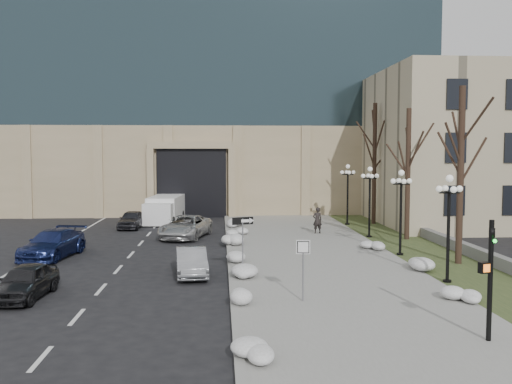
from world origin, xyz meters
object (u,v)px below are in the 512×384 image
(car_a, at_px, (25,281))
(car_e, at_px, (132,219))
(pedestrian, at_px, (317,220))
(traffic_signal, at_px, (489,283))
(lamppost_b, at_px, (401,201))
(lamppost_d, at_px, (348,186))
(box_truck, at_px, (165,210))
(keep_sign, at_px, (303,257))
(car_b, at_px, (191,262))
(one_way_sign, at_px, (246,228))
(lamppost_a, at_px, (449,214))
(lamppost_c, at_px, (370,192))
(car_c, at_px, (53,244))
(car_d, at_px, (185,227))

(car_a, relative_size, car_e, 1.01)
(car_e, relative_size, pedestrian, 2.17)
(car_a, distance_m, traffic_signal, 16.86)
(lamppost_b, height_order, lamppost_d, same)
(car_e, distance_m, pedestrian, 13.97)
(box_truck, xyz_separation_m, keep_sign, (7.62, -25.47, 0.78))
(car_a, bearing_deg, car_b, 34.89)
(one_way_sign, distance_m, lamppost_a, 8.84)
(keep_sign, distance_m, lamppost_c, 17.23)
(pedestrian, xyz_separation_m, lamppost_b, (3.15, -8.32, 2.05))
(box_truck, xyz_separation_m, lamppost_a, (14.33, -22.66, 2.06))
(car_e, height_order, lamppost_c, lamppost_c)
(car_b, height_order, car_e, car_e)
(car_c, distance_m, traffic_signal, 22.74)
(car_d, xyz_separation_m, lamppost_c, (12.13, -1.08, 2.32))
(car_a, distance_m, one_way_sign, 9.45)
(keep_sign, height_order, lamppost_b, lamppost_b)
(lamppost_c, bearing_deg, car_c, -163.51)
(car_d, bearing_deg, lamppost_b, -17.81)
(keep_sign, relative_size, lamppost_c, 0.51)
(car_d, relative_size, traffic_signal, 1.44)
(car_e, distance_m, traffic_signal, 30.47)
(pedestrian, relative_size, traffic_signal, 0.48)
(keep_sign, bearing_deg, one_way_sign, 119.74)
(car_b, height_order, pedestrian, pedestrian)
(one_way_sign, bearing_deg, car_a, -178.03)
(car_c, bearing_deg, car_d, 54.74)
(car_e, bearing_deg, lamppost_d, 5.58)
(one_way_sign, bearing_deg, lamppost_c, 35.51)
(car_c, xyz_separation_m, car_d, (6.76, 6.67, 0.00))
(traffic_signal, height_order, lamppost_b, lamppost_b)
(car_a, distance_m, lamppost_c, 22.67)
(lamppost_c, relative_size, lamppost_d, 1.00)
(car_c, bearing_deg, car_e, 88.31)
(car_e, xyz_separation_m, lamppost_a, (16.45, -19.10, 2.41))
(one_way_sign, xyz_separation_m, lamppost_c, (8.64, 11.26, 0.76))
(box_truck, distance_m, lamppost_a, 26.89)
(pedestrian, distance_m, lamppost_a, 15.29)
(car_a, relative_size, lamppost_d, 0.83)
(car_c, bearing_deg, car_b, -22.76)
(one_way_sign, bearing_deg, traffic_signal, -71.12)
(box_truck, distance_m, lamppost_d, 14.82)
(traffic_signal, bearing_deg, lamppost_d, 68.93)
(box_truck, relative_size, one_way_sign, 2.42)
(pedestrian, relative_size, keep_sign, 0.74)
(car_b, height_order, lamppost_a, lamppost_a)
(traffic_signal, bearing_deg, lamppost_c, 67.70)
(car_c, distance_m, car_e, 11.94)
(car_b, relative_size, lamppost_d, 0.82)
(box_truck, height_order, keep_sign, keep_sign)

